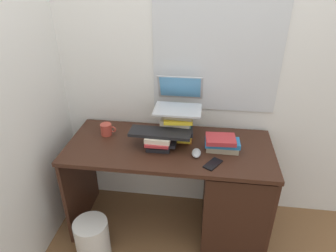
% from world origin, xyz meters
% --- Properties ---
extents(ground_plane, '(6.00, 6.00, 0.00)m').
position_xyz_m(ground_plane, '(0.00, 0.00, 0.00)').
color(ground_plane, brown).
extents(wall_back, '(6.00, 0.06, 2.60)m').
position_xyz_m(wall_back, '(0.00, 0.36, 1.30)').
color(wall_back, white).
rests_on(wall_back, ground).
extents(wall_left, '(0.05, 6.00, 2.60)m').
position_xyz_m(wall_left, '(-0.91, 0.00, 1.30)').
color(wall_left, silver).
rests_on(wall_left, ground).
extents(desk, '(1.45, 0.63, 0.77)m').
position_xyz_m(desk, '(0.37, -0.02, 0.42)').
color(desk, '#381E14').
rests_on(desk, ground).
extents(book_stack_tall, '(0.24, 0.20, 0.23)m').
position_xyz_m(book_stack_tall, '(0.05, 0.10, 0.87)').
color(book_stack_tall, orange).
rests_on(book_stack_tall, desk).
extents(book_stack_keyboard_riser, '(0.21, 0.20, 0.10)m').
position_xyz_m(book_stack_keyboard_riser, '(-0.07, -0.03, 0.82)').
color(book_stack_keyboard_riser, black).
rests_on(book_stack_keyboard_riser, desk).
extents(book_stack_side, '(0.24, 0.17, 0.10)m').
position_xyz_m(book_stack_side, '(0.36, 0.00, 0.81)').
color(book_stack_side, gray).
rests_on(book_stack_side, desk).
extents(laptop, '(0.33, 0.32, 0.21)m').
position_xyz_m(laptop, '(0.05, 0.17, 1.04)').
color(laptop, '#B7BABF').
rests_on(laptop, book_stack_tall).
extents(keyboard, '(0.42, 0.15, 0.02)m').
position_xyz_m(keyboard, '(-0.06, -0.03, 0.88)').
color(keyboard, black).
rests_on(keyboard, book_stack_keyboard_riser).
extents(computer_mouse, '(0.06, 0.10, 0.04)m').
position_xyz_m(computer_mouse, '(0.19, -0.10, 0.78)').
color(computer_mouse, '#A5A8AD').
rests_on(computer_mouse, desk).
extents(mug, '(0.12, 0.08, 0.09)m').
position_xyz_m(mug, '(-0.48, 0.09, 0.81)').
color(mug, '#B23F33').
rests_on(mug, desk).
extents(cell_phone, '(0.13, 0.15, 0.01)m').
position_xyz_m(cell_phone, '(0.31, -0.19, 0.77)').
color(cell_phone, black).
rests_on(cell_phone, desk).
extents(wastebasket, '(0.24, 0.24, 0.31)m').
position_xyz_m(wastebasket, '(-0.51, -0.36, 0.16)').
color(wastebasket, silver).
rests_on(wastebasket, ground).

